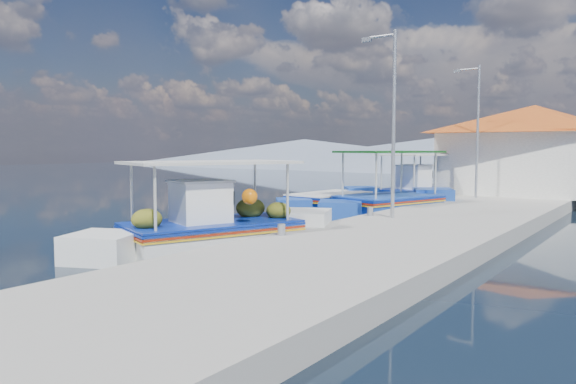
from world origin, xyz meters
The scene contains 10 objects.
ground centered at (0.00, 0.00, 0.00)m, with size 160.00×160.00×0.00m, color black.
quay centered at (5.90, 6.00, 0.25)m, with size 5.00×44.00×0.50m, color #98948E.
bollards centered at (3.80, 5.25, 0.65)m, with size 0.20×17.20×0.30m.
main_caique centered at (1.81, -3.46, 0.51)m, with size 4.25×7.55×2.67m.
caique_green_canopy centered at (2.47, 6.38, 0.44)m, with size 3.80×7.54×2.94m.
caique_blue_hull centered at (-0.24, 6.13, 0.33)m, with size 2.43×6.84×1.22m.
caique_far centered at (1.67, 11.27, 0.51)m, with size 3.04×7.78×2.75m.
harbor_building centered at (6.20, 15.00, 2.78)m, with size 10.49×10.49×4.40m.
lamp_post_near centered at (4.51, 2.00, 3.85)m, with size 1.21×0.14×6.00m.
lamp_post_far centered at (4.51, 11.00, 3.85)m, with size 1.21×0.14×6.00m.
Camera 1 is at (12.07, -14.27, 2.74)m, focal length 34.02 mm.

